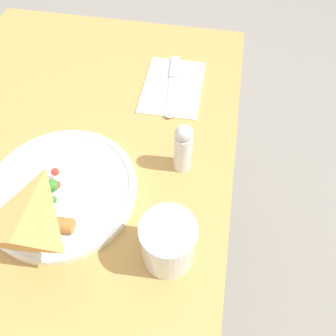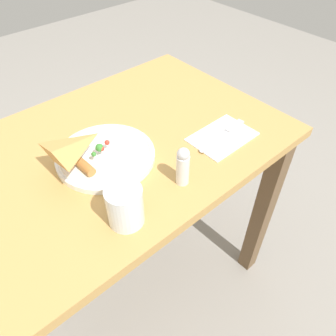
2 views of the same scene
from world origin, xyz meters
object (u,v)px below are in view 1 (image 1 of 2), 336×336
Objects in this scene: dining_table at (74,202)px; napkin_folded at (173,87)px; plate_pizza at (60,190)px; salt_shaker at (183,148)px; butter_knife at (173,82)px; milk_glass at (168,244)px.

napkin_folded is (-0.24, 0.18, 0.15)m from dining_table.
dining_table is at bearing -149.19° from plate_pizza.
butter_knife is at bearing -166.04° from salt_shaker.
butter_knife is at bearing 155.34° from plate_pizza.
dining_table is 9.77× the size of milk_glass.
napkin_folded is at bearing 154.53° from plate_pizza.
napkin_folded is 0.01m from butter_knife.
napkin_folded is at bearing -165.66° from salt_shaker.
plate_pizza is 0.34m from butter_knife.
napkin_folded is 0.95× the size of butter_knife.
napkin_folded reaches higher than dining_table.
salt_shaker reaches higher than napkin_folded.
salt_shaker is (-0.04, 0.23, 0.20)m from dining_table.
milk_glass is 0.51× the size of butter_knife.
milk_glass is at bearing 1.39° from salt_shaker.
milk_glass is at bearing 60.55° from dining_table.
plate_pizza is (0.06, 0.03, 0.16)m from dining_table.
plate_pizza is 1.35× the size of butter_knife.
plate_pizza is at bearing 30.81° from dining_table.
plate_pizza is 2.65× the size of milk_glass.
plate_pizza reaches higher than butter_knife.
plate_pizza is 0.33m from napkin_folded.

